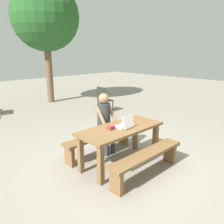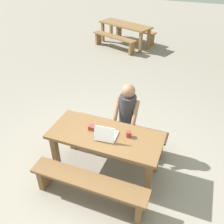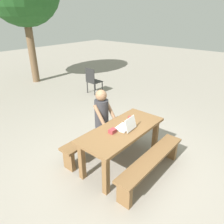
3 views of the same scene
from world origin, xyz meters
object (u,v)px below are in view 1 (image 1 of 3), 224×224
at_px(laptop, 124,125).
at_px(small_pouch, 111,128).
at_px(picnic_table_front, 121,133).
at_px(person_seated, 105,119).
at_px(coffee_mug, 130,120).
at_px(plastic_chair, 104,99).
at_px(tree_left, 45,17).

relative_size(laptop, small_pouch, 2.61).
height_order(picnic_table_front, laptop, laptop).
bearing_deg(person_seated, coffee_mug, -69.01).
xyz_separation_m(person_seated, plastic_chair, (2.31, 2.60, -0.28)).
bearing_deg(laptop, picnic_table_front, -63.53).
bearing_deg(tree_left, picnic_table_front, -107.81).
xyz_separation_m(picnic_table_front, person_seated, (0.14, 0.59, 0.13)).
relative_size(laptop, plastic_chair, 0.35).
bearing_deg(coffee_mug, plastic_chair, 55.83).
distance_m(laptop, person_seated, 0.66).
bearing_deg(laptop, small_pouch, -25.91).
distance_m(coffee_mug, plastic_chair, 3.77).
xyz_separation_m(small_pouch, coffee_mug, (0.56, 0.04, 0.01)).
bearing_deg(coffee_mug, small_pouch, -176.28).
bearing_deg(laptop, person_seated, -103.29).
distance_m(person_seated, tree_left, 6.39).
height_order(small_pouch, plastic_chair, plastic_chair).
distance_m(picnic_table_front, tree_left, 7.00).
relative_size(small_pouch, person_seated, 0.09).
relative_size(coffee_mug, tree_left, 0.02).
height_order(person_seated, plastic_chair, person_seated).
xyz_separation_m(coffee_mug, plastic_chair, (2.11, 3.11, -0.32)).
bearing_deg(laptop, plastic_chair, -130.88).
distance_m(picnic_table_front, plastic_chair, 4.03).
bearing_deg(picnic_table_front, plastic_chair, 52.50).
bearing_deg(tree_left, coffee_mug, -105.08).
bearing_deg(small_pouch, picnic_table_front, -10.93).
bearing_deg(small_pouch, tree_left, 70.18).
distance_m(laptop, small_pouch, 0.28).
height_order(laptop, tree_left, tree_left).
relative_size(person_seated, tree_left, 0.27).
relative_size(picnic_table_front, laptop, 5.35).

